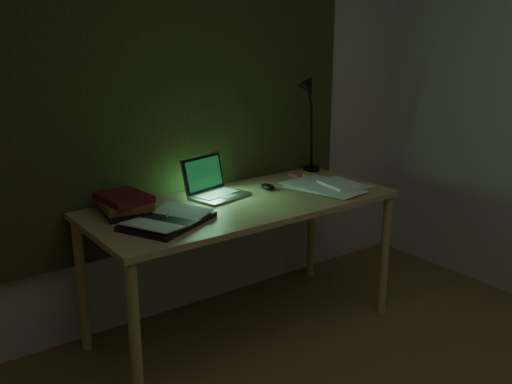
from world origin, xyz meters
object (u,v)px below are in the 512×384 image
laptop (220,178)px  desk (243,267)px  open_textbook (168,220)px  book_stack (123,204)px  desk_lamp (313,125)px  loose_papers (330,186)px

laptop → desk: bearing=-82.0°
open_textbook → book_stack: size_ratio=1.53×
desk_lamp → open_textbook: bearing=-172.9°
open_textbook → loose_papers: bearing=-25.4°
laptop → book_stack: bearing=161.9°
loose_papers → open_textbook: bearing=-180.0°
desk_lamp → desk: bearing=-168.6°
desk → desk_lamp: size_ratio=2.82×
open_textbook → desk_lamp: 1.29m
laptop → open_textbook: 0.48m
open_textbook → book_stack: (-0.10, 0.25, 0.04)m
desk → desk_lamp: desk_lamp is taller
book_stack → desk_lamp: 1.34m
laptop → open_textbook: (-0.42, -0.22, -0.09)m
book_stack → loose_papers: 1.16m
desk → laptop: 0.50m
loose_papers → desk_lamp: bearing=63.3°
book_stack → loose_papers: size_ratio=0.68×
laptop → loose_papers: (0.60, -0.21, -0.09)m
desk → book_stack: size_ratio=6.20×
laptop → loose_papers: bearing=-33.8°
loose_papers → desk: bearing=171.4°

